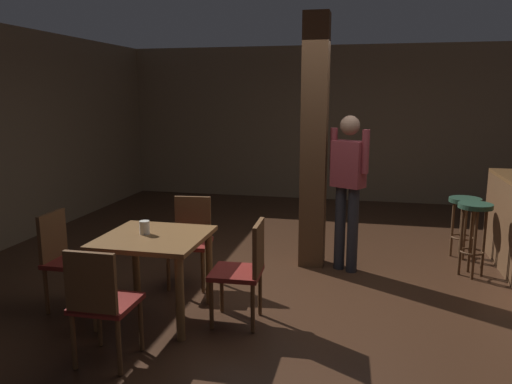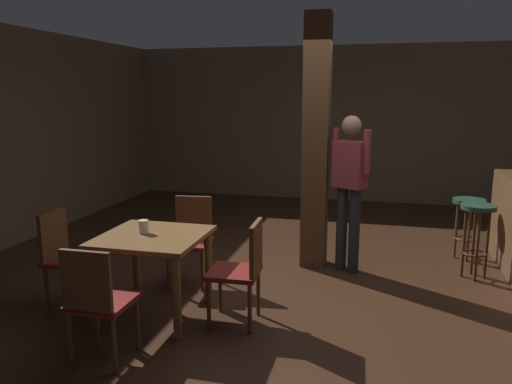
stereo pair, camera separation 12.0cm
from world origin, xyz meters
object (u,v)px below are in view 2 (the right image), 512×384
Objects in this scene: chair_west at (66,254)px; bar_stool_mid at (468,213)px; chair_north at (191,236)px; dining_table at (153,250)px; bar_stool_near at (477,223)px; napkin_cup at (143,227)px; chair_south at (97,299)px; chair_east at (243,267)px; standing_person at (350,183)px.

chair_west is 1.22× the size of bar_stool_mid.
chair_north is at bearing -152.20° from bar_stool_mid.
chair_west and chair_north have the same top height.
chair_north is 1.22× the size of bar_stool_mid.
dining_table is 1.09× the size of bar_stool_near.
dining_table is 0.22m from napkin_cup.
chair_south is (-0.06, -1.68, 0.00)m from chair_north.
bar_stool_near is at bearing -91.44° from bar_stool_mid.
bar_stool_near is (2.11, 1.64, 0.09)m from chair_east.
chair_east is 2.68m from bar_stool_near.
standing_person is 2.36× the size of bar_stool_mid.
chair_east is 1.22m from chair_south.
napkin_cup is 0.15× the size of bar_stool_near.
chair_west reaches higher than napkin_cup.
chair_west is 1.23m from chair_north.
chair_north is 1.68m from chair_south.
standing_person is at bearing 32.92° from chair_west.
chair_south is (-0.03, -0.86, -0.10)m from dining_table.
napkin_cup is 0.16× the size of bar_stool_mid.
chair_east is 1.00× the size of chair_south.
dining_table is 0.81m from chair_east.
bar_stool_mid is (3.02, 2.32, -0.25)m from napkin_cup.
napkin_cup reaches higher than bar_stool_near.
standing_person reaches higher than napkin_cup.
bar_stool_near is 0.66m from bar_stool_mid.
chair_north reaches higher than bar_stool_near.
chair_south is at bearing -123.55° from standing_person.
chair_east reaches higher than napkin_cup.
chair_north is at bearing -163.26° from bar_stool_near.
standing_person is at bearing 42.65° from napkin_cup.
chair_west is at bearing -179.01° from dining_table.
chair_west is at bearing -137.15° from chair_north.
chair_east is at bearing -142.10° from bar_stool_near.
bar_stool_near is at bearing 37.90° from chair_east.
chair_west is 1.00× the size of chair_north.
chair_east is 1.22× the size of bar_stool_mid.
napkin_cup reaches higher than dining_table.
chair_east and chair_west have the same top height.
chair_south reaches higher than dining_table.
napkin_cup reaches higher than bar_stool_mid.
chair_east is 7.60× the size of napkin_cup.
chair_east is 1.67m from chair_west.
standing_person is at bearing -150.05° from bar_stool_mid.
napkin_cup is at bearing -142.51° from bar_stool_mid.
dining_table is 0.99× the size of chair_west.
chair_south is at bearing -132.77° from chair_east.
napkin_cup is 2.28m from standing_person.
bar_stool_mid is (1.35, 0.78, -0.45)m from standing_person.
chair_north is 3.28m from bar_stool_mid.
dining_table is 0.83m from chair_north.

